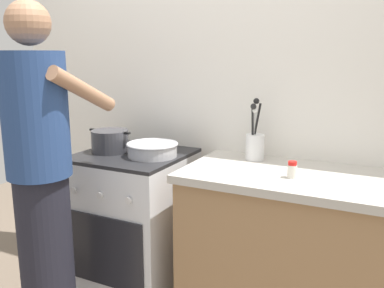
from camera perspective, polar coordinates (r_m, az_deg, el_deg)
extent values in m
cube|color=silver|center=(2.44, 7.20, 7.11)|extent=(3.20, 0.10, 2.50)
cube|color=#99724C|center=(2.25, 12.26, -15.42)|extent=(0.96, 0.56, 0.86)
cube|color=#B7B2A8|center=(2.08, 12.82, -4.38)|extent=(1.00, 0.60, 0.04)
cube|color=silver|center=(2.58, -7.81, -11.24)|extent=(0.60, 0.60, 0.88)
cube|color=#232326|center=(2.44, -8.12, -1.50)|extent=(0.60, 0.60, 0.02)
cube|color=black|center=(2.37, -12.08, -14.19)|extent=(0.51, 0.01, 0.40)
cylinder|color=silver|center=(2.36, -15.97, -6.16)|extent=(0.04, 0.01, 0.04)
cylinder|color=silver|center=(2.24, -12.54, -6.91)|extent=(0.04, 0.01, 0.04)
cylinder|color=silver|center=(2.14, -8.75, -7.70)|extent=(0.04, 0.01, 0.04)
cylinder|color=#38383D|center=(2.48, -11.19, 0.39)|extent=(0.22, 0.22, 0.13)
cube|color=black|center=(2.55, -13.45, 1.93)|extent=(0.04, 0.02, 0.01)
cube|color=black|center=(2.40, -8.92, 1.49)|extent=(0.04, 0.02, 0.01)
cylinder|color=#B7B7BC|center=(2.35, -5.46, -0.80)|extent=(0.28, 0.28, 0.07)
torus|color=#B7B7BC|center=(2.34, -5.48, 0.00)|extent=(0.29, 0.29, 0.01)
cylinder|color=silver|center=(2.28, 8.63, -0.43)|extent=(0.10, 0.10, 0.14)
cylinder|color=black|center=(2.27, 8.69, 1.83)|extent=(0.05, 0.03, 0.30)
sphere|color=black|center=(2.25, 8.82, 5.85)|extent=(0.03, 0.03, 0.03)
cylinder|color=black|center=(2.26, 8.32, 1.51)|extent=(0.03, 0.03, 0.26)
sphere|color=black|center=(2.24, 8.43, 5.12)|extent=(0.03, 0.03, 0.03)
cylinder|color=white|center=(2.27, 8.46, 1.35)|extent=(0.02, 0.03, 0.24)
sphere|color=white|center=(2.25, 8.56, 4.58)|extent=(0.03, 0.03, 0.03)
cylinder|color=silver|center=(1.99, 13.57, -3.69)|extent=(0.04, 0.04, 0.06)
cylinder|color=red|center=(1.98, 13.63, -2.58)|extent=(0.04, 0.04, 0.02)
cylinder|color=black|center=(2.27, -19.25, -15.06)|extent=(0.26, 0.26, 0.90)
cylinder|color=navy|center=(2.05, -20.71, 3.74)|extent=(0.30, 0.30, 0.58)
sphere|color=#A07254|center=(2.03, -21.60, 15.23)|extent=(0.20, 0.20, 0.20)
cylinder|color=#A07254|center=(2.26, -21.29, 7.23)|extent=(0.07, 0.41, 0.24)
cylinder|color=#A07254|center=(2.02, -14.70, 7.16)|extent=(0.07, 0.41, 0.24)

